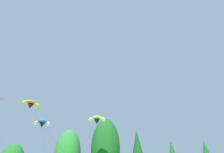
{
  "coord_description": "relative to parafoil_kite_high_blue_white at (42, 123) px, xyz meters",
  "views": [
    {
      "loc": [
        -7.43,
        3.5,
        2.32
      ],
      "look_at": [
        1.55,
        22.63,
        14.57
      ],
      "focal_mm": 30.69,
      "sensor_mm": 36.0,
      "label": 1
    }
  ],
  "objects": [
    {
      "name": "parafoil_kite_mid_orange",
      "position": [
        -2.87,
        1.14,
        4.0
      ],
      "size": [
        9.69,
        20.96,
        16.74
      ],
      "color": "orange"
    },
    {
      "name": "treeline_tree_f",
      "position": [
        13.1,
        -1.88,
        -4.05
      ],
      "size": [
        5.97,
        5.97,
        15.44
      ],
      "color": "#472D19",
      "rests_on": "ground_plane"
    },
    {
      "name": "parafoil_kite_far_lime_white",
      "position": [
        8.95,
        -7.18,
        -0.12
      ],
      "size": [
        10.11,
        12.64,
        12.48
      ],
      "color": "#93D633"
    },
    {
      "name": "parafoil_kite_high_blue_white",
      "position": [
        0.0,
        0.0,
        0.0
      ],
      "size": [
        3.37,
        19.43,
        12.53
      ],
      "color": "blue"
    }
  ]
}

